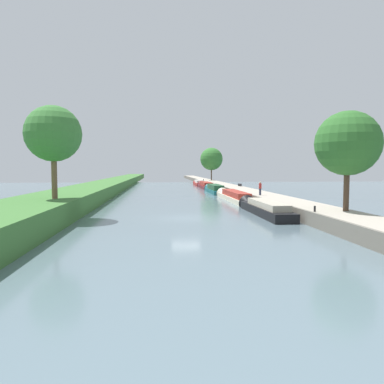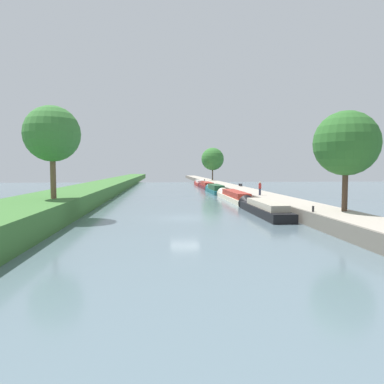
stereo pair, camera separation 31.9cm
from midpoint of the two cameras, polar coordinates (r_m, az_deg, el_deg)
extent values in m
plane|color=slate|center=(31.07, -0.86, -4.20)|extent=(160.00, 160.00, 0.00)
cube|color=#3D7033|center=(32.51, -23.11, -2.57)|extent=(6.43, 260.00, 1.77)
cube|color=#A89E8E|center=(33.63, 18.27, -2.89)|extent=(3.84, 260.00, 1.04)
cube|color=#6B665B|center=(32.87, 14.99, -2.93)|extent=(0.25, 260.00, 1.09)
cube|color=black|center=(33.90, 11.76, -2.95)|extent=(1.99, 11.60, 0.76)
cube|color=#B2A893|center=(33.28, 12.06, -1.94)|extent=(1.63, 8.12, 0.56)
cone|color=black|center=(40.04, 9.13, -1.89)|extent=(1.89, 1.19, 1.89)
cube|color=beige|center=(48.18, 6.94, -1.01)|extent=(2.01, 15.32, 0.60)
cube|color=maroon|center=(47.38, 7.14, -0.29)|extent=(1.64, 10.73, 0.72)
cone|color=beige|center=(56.27, 5.22, -0.30)|extent=(1.91, 1.20, 1.91)
cube|color=#195B60|center=(62.76, 3.89, 0.15)|extent=(2.08, 11.76, 0.64)
cube|color=#234C2D|center=(62.14, 3.97, 0.80)|extent=(1.71, 8.23, 0.85)
cone|color=#195B60|center=(69.18, 3.06, 0.49)|extent=(1.98, 1.25, 1.98)
cube|color=maroon|center=(75.94, 2.45, 0.81)|extent=(2.13, 12.55, 0.69)
cube|color=maroon|center=(75.29, 2.51, 1.32)|extent=(1.74, 8.79, 0.72)
cone|color=maroon|center=(82.80, 1.84, 1.06)|extent=(2.02, 1.28, 2.02)
cube|color=maroon|center=(89.17, 1.36, 1.27)|extent=(1.95, 9.34, 0.73)
cube|color=silver|center=(88.68, 1.40, 1.71)|extent=(1.60, 6.54, 0.66)
cone|color=maroon|center=(94.39, 1.01, 1.42)|extent=(1.86, 1.17, 1.86)
cylinder|color=#4C3828|center=(29.78, 23.56, 0.85)|extent=(0.43, 0.43, 3.84)
sphere|color=#2D6628|center=(29.81, 23.73, 7.16)|extent=(4.93, 4.93, 4.93)
cylinder|color=#4C3828|center=(99.44, 3.40, 3.11)|extent=(0.33, 0.33, 4.15)
sphere|color=#33702D|center=(99.47, 3.41, 5.30)|extent=(6.24, 6.24, 6.24)
cylinder|color=brown|center=(32.07, -21.08, 2.70)|extent=(0.46, 0.46, 4.16)
sphere|color=#387533|center=(32.20, -21.23, 8.69)|extent=(4.66, 4.66, 4.66)
cylinder|color=#282D42|center=(44.35, 11.01, 0.02)|extent=(0.26, 0.26, 0.82)
cylinder|color=#B22D28|center=(44.31, 11.02, 0.95)|extent=(0.34, 0.34, 0.62)
sphere|color=tan|center=(44.29, 11.03, 1.49)|extent=(0.22, 0.22, 0.22)
cylinder|color=black|center=(28.52, 19.11, -2.58)|extent=(0.16, 0.16, 0.45)
cylinder|color=black|center=(94.57, 2.13, 1.96)|extent=(0.16, 0.16, 0.45)
cube|color=#333338|center=(65.68, 8.01, 1.09)|extent=(0.40, 0.08, 0.41)
cube|color=#333338|center=(66.85, 7.78, 1.14)|extent=(0.40, 0.08, 0.41)
cube|color=#38383D|center=(66.25, 7.89, 1.32)|extent=(0.44, 1.50, 0.06)
camera|label=1|loc=(0.16, -89.82, 0.01)|focal=33.33mm
camera|label=2|loc=(0.16, 90.18, -0.01)|focal=33.33mm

